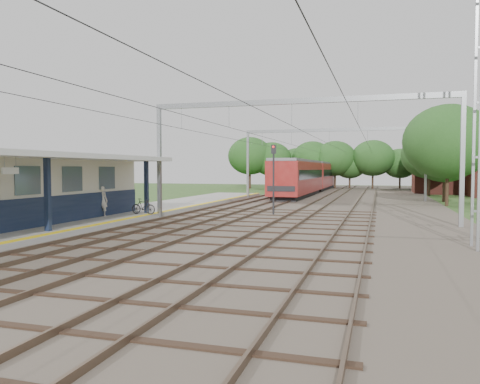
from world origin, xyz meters
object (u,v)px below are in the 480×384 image
(bicycle, at_px, (143,206))
(signal_post, at_px, (274,170))
(person, at_px, (102,201))
(train, at_px, (311,176))

(bicycle, bearing_deg, signal_post, -54.80)
(person, height_order, signal_post, signal_post)
(train, relative_size, signal_post, 8.12)
(person, distance_m, train, 37.15)
(person, distance_m, signal_post, 10.87)
(bicycle, bearing_deg, person, 136.29)
(bicycle, bearing_deg, train, -6.79)
(person, bearing_deg, train, -106.96)
(signal_post, bearing_deg, bicycle, -166.00)
(bicycle, xyz_separation_m, train, (5.10, 34.81, 1.39))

